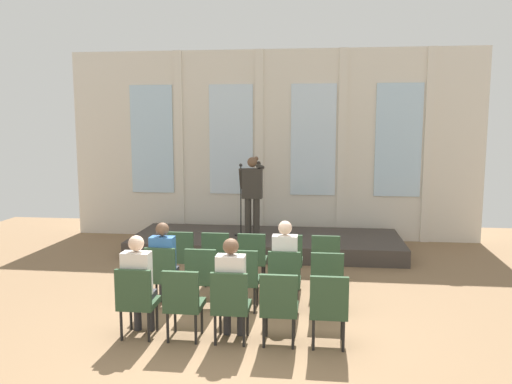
% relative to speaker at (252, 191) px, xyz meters
% --- Properties ---
extents(ground_plane, '(15.51, 15.51, 0.00)m').
position_rel_speaker_xyz_m(ground_plane, '(0.29, -4.48, -1.33)').
color(ground_plane, '#846647').
extents(rear_partition, '(9.69, 0.14, 4.44)m').
position_rel_speaker_xyz_m(rear_partition, '(0.33, 1.47, 0.90)').
color(rear_partition, silver).
rests_on(rear_partition, ground).
extents(stage_platform, '(5.70, 2.08, 0.34)m').
position_rel_speaker_xyz_m(stage_platform, '(0.29, 0.14, -1.16)').
color(stage_platform, '#3F3833').
rests_on(stage_platform, ground).
extents(speaker, '(0.52, 0.69, 1.70)m').
position_rel_speaker_xyz_m(speaker, '(0.00, 0.00, 0.00)').
color(speaker, '#332D28').
rests_on(speaker, stage_platform).
extents(mic_stand, '(0.28, 0.28, 1.55)m').
position_rel_speaker_xyz_m(mic_stand, '(-0.26, 0.11, -0.66)').
color(mic_stand, black).
rests_on(mic_stand, stage_platform).
extents(chair_r0_c0, '(0.46, 0.44, 0.94)m').
position_rel_speaker_xyz_m(chair_r0_c0, '(-0.92, -2.30, -0.80)').
color(chair_r0_c0, black).
rests_on(chair_r0_c0, ground).
extents(chair_r0_c1, '(0.46, 0.44, 0.94)m').
position_rel_speaker_xyz_m(chair_r0_c1, '(-0.32, -2.30, -0.80)').
color(chair_r0_c1, black).
rests_on(chair_r0_c1, ground).
extents(chair_r0_c2, '(0.46, 0.44, 0.94)m').
position_rel_speaker_xyz_m(chair_r0_c2, '(0.29, -2.30, -0.80)').
color(chair_r0_c2, black).
rests_on(chair_r0_c2, ground).
extents(chair_r0_c3, '(0.46, 0.44, 0.94)m').
position_rel_speaker_xyz_m(chair_r0_c3, '(0.89, -2.30, -0.80)').
color(chair_r0_c3, black).
rests_on(chair_r0_c3, ground).
extents(chair_r0_c4, '(0.46, 0.44, 0.94)m').
position_rel_speaker_xyz_m(chair_r0_c4, '(1.50, -2.30, -0.80)').
color(chair_r0_c4, black).
rests_on(chair_r0_c4, ground).
extents(chair_r1_c0, '(0.46, 0.44, 0.94)m').
position_rel_speaker_xyz_m(chair_r1_c0, '(-0.92, -3.40, -0.80)').
color(chair_r1_c0, black).
rests_on(chair_r1_c0, ground).
extents(audience_r1_c0, '(0.36, 0.39, 1.29)m').
position_rel_speaker_xyz_m(audience_r1_c0, '(-0.92, -3.32, -0.61)').
color(audience_r1_c0, '#2D2D33').
rests_on(audience_r1_c0, ground).
extents(chair_r1_c1, '(0.46, 0.44, 0.94)m').
position_rel_speaker_xyz_m(chair_r1_c1, '(-0.32, -3.40, -0.80)').
color(chair_r1_c1, black).
rests_on(chair_r1_c1, ground).
extents(chair_r1_c2, '(0.46, 0.44, 0.94)m').
position_rel_speaker_xyz_m(chair_r1_c2, '(0.29, -3.40, -0.80)').
color(chair_r1_c2, black).
rests_on(chair_r1_c2, ground).
extents(chair_r1_c3, '(0.46, 0.44, 0.94)m').
position_rel_speaker_xyz_m(chair_r1_c3, '(0.89, -3.40, -0.80)').
color(chair_r1_c3, black).
rests_on(chair_r1_c3, ground).
extents(audience_r1_c3, '(0.36, 0.39, 1.35)m').
position_rel_speaker_xyz_m(audience_r1_c3, '(0.89, -3.32, -0.58)').
color(audience_r1_c3, '#2D2D33').
rests_on(audience_r1_c3, ground).
extents(chair_r1_c4, '(0.46, 0.44, 0.94)m').
position_rel_speaker_xyz_m(chair_r1_c4, '(1.50, -3.40, -0.80)').
color(chair_r1_c4, black).
rests_on(chair_r1_c4, ground).
extents(chair_r2_c0, '(0.46, 0.44, 0.94)m').
position_rel_speaker_xyz_m(chair_r2_c0, '(-0.92, -4.51, -0.80)').
color(chair_r2_c0, black).
rests_on(chair_r2_c0, ground).
extents(audience_r2_c0, '(0.36, 0.39, 1.34)m').
position_rel_speaker_xyz_m(audience_r2_c0, '(-0.92, -4.43, -0.59)').
color(audience_r2_c0, '#2D2D33').
rests_on(audience_r2_c0, ground).
extents(chair_r2_c1, '(0.46, 0.44, 0.94)m').
position_rel_speaker_xyz_m(chair_r2_c1, '(-0.32, -4.51, -0.80)').
color(chair_r2_c1, black).
rests_on(chair_r2_c1, ground).
extents(chair_r2_c2, '(0.46, 0.44, 0.94)m').
position_rel_speaker_xyz_m(chair_r2_c2, '(0.29, -4.51, -0.80)').
color(chair_r2_c2, black).
rests_on(chair_r2_c2, ground).
extents(audience_r2_c2, '(0.36, 0.39, 1.33)m').
position_rel_speaker_xyz_m(audience_r2_c2, '(0.29, -4.43, -0.59)').
color(audience_r2_c2, '#2D2D33').
rests_on(audience_r2_c2, ground).
extents(chair_r2_c3, '(0.46, 0.44, 0.94)m').
position_rel_speaker_xyz_m(chair_r2_c3, '(0.89, -4.51, -0.80)').
color(chair_r2_c3, black).
rests_on(chair_r2_c3, ground).
extents(chair_r2_c4, '(0.46, 0.44, 0.94)m').
position_rel_speaker_xyz_m(chair_r2_c4, '(1.50, -4.51, -0.80)').
color(chair_r2_c4, black).
rests_on(chair_r2_c4, ground).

